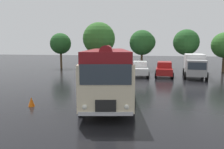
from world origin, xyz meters
name	(u,v)px	position (x,y,z in m)	size (l,w,h in m)	color
ground_plane	(114,100)	(0.00, 0.00, 0.00)	(120.00, 120.00, 0.00)	black
vintage_bus	(108,70)	(-0.49, 0.20, 1.89)	(4.44, 10.37, 3.49)	beige
car_near_left	(92,68)	(-4.89, 11.39, 0.85)	(2.23, 4.33, 1.66)	maroon
car_mid_left	(118,67)	(-1.82, 12.18, 0.85)	(2.05, 4.24, 1.66)	navy
car_mid_right	(140,69)	(0.86, 11.37, 0.85)	(2.24, 4.34, 1.66)	silver
car_far_right	(164,69)	(3.55, 11.37, 0.85)	(2.04, 4.24, 1.66)	maroon
box_van	(195,65)	(6.82, 11.80, 1.36)	(2.68, 5.90, 2.50)	silver
tree_far_left	(60,43)	(-11.54, 17.45, 3.78)	(3.14, 3.14, 5.31)	#4C3823
tree_left_of_centre	(99,38)	(-5.59, 17.59, 4.47)	(4.70, 4.70, 6.81)	#4C3823
tree_centre	(143,43)	(0.81, 17.68, 3.86)	(3.64, 3.51, 5.61)	#4C3823
tree_right_of_centre	(186,42)	(6.57, 17.28, 3.88)	(3.43, 3.43, 5.61)	#4C3823
traffic_cone	(31,102)	(-4.38, -2.49, 0.28)	(0.36, 0.36, 0.55)	orange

